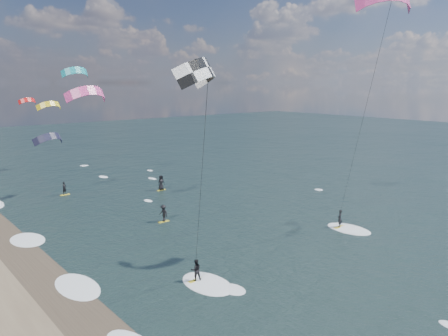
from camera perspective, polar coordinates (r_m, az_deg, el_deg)
ground at (r=26.48m, az=19.76°, el=-18.75°), size 260.00×260.00×0.00m
wet_sand_strip at (r=26.04m, az=-16.87°, el=-19.09°), size 3.00×240.00×0.00m
kitesurfer_near_a at (r=34.01m, az=19.83°, el=13.70°), size 7.74×9.04×19.57m
kitesurfer_near_b at (r=22.68m, az=-2.29°, el=1.23°), size 6.79×8.91×14.55m
far_kitesurfers at (r=48.21m, az=-10.04°, el=-3.53°), size 11.00×16.84×1.86m
bg_kite_field at (r=68.85m, az=-24.62°, el=8.68°), size 13.30×65.05×8.52m
shoreline_surf at (r=30.37m, az=-18.40°, el=-14.64°), size 2.40×79.40×0.11m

